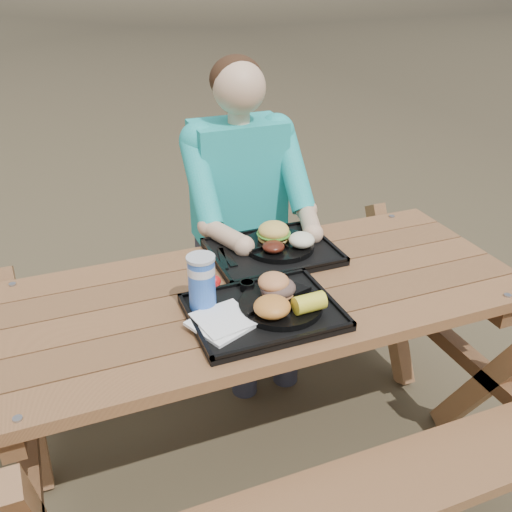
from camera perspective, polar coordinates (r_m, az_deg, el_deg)
name	(u,v)px	position (r m, az deg, el deg)	size (l,w,h in m)	color
ground	(256,452)	(2.37, 0.00, -19.04)	(60.00, 60.00, 0.00)	#999999
picnic_table	(256,378)	(2.11, 0.00, -12.14)	(1.80, 1.49, 0.75)	#999999
tray_near	(263,313)	(1.76, 0.75, -5.74)	(0.45, 0.35, 0.02)	black
tray_far	(273,253)	(2.10, 1.67, 0.34)	(0.45, 0.35, 0.02)	black
plate_near	(281,305)	(1.76, 2.48, -4.91)	(0.26, 0.26, 0.02)	black
plate_far	(279,245)	(2.11, 2.32, 1.07)	(0.26, 0.26, 0.02)	black
napkin_stack	(222,323)	(1.69, -3.45, -6.67)	(0.16, 0.16, 0.02)	white
soda_cup	(202,284)	(1.74, -5.43, -2.78)	(0.08, 0.08, 0.17)	blue
condiment_bbq	(247,286)	(1.85, -0.89, -2.99)	(0.05, 0.05, 0.03)	black
condiment_mustard	(267,284)	(1.86, 1.10, -2.79)	(0.05, 0.05, 0.03)	gold
sandwich	(278,279)	(1.77, 2.24, -2.33)	(0.10, 0.10, 0.11)	#D6844B
mac_cheese	(272,307)	(1.69, 1.62, -5.10)	(0.11, 0.11, 0.06)	orange
corn_cob	(309,303)	(1.71, 5.35, -4.69)	(0.10, 0.10, 0.06)	#FFEF35
cutlery_far	(228,256)	(2.05, -2.86, -0.03)	(0.03, 0.16, 0.01)	black
burger	(274,227)	(2.11, 1.79, 2.95)	(0.12, 0.12, 0.11)	#F1C155
baked_beans	(273,247)	(2.04, 1.75, 0.94)	(0.08, 0.08, 0.04)	#4A190E
potato_salad	(302,240)	(2.07, 4.59, 1.62)	(0.09, 0.09, 0.05)	white
diner	(240,231)	(2.54, -1.56, 2.47)	(0.48, 0.84, 1.28)	#1CADC6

